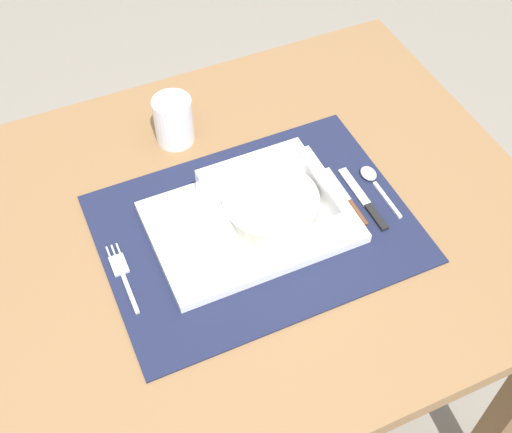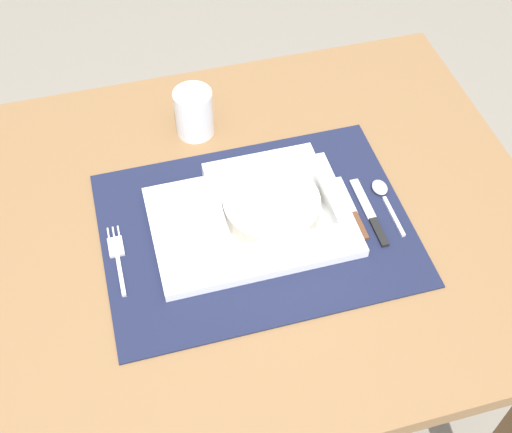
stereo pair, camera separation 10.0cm
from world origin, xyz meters
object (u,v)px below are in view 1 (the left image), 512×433
(dining_table, at_px, (235,264))
(fork, at_px, (122,273))
(butter_knife, at_px, (366,202))
(bread_knife, at_px, (347,200))
(porridge_bowl, at_px, (271,207))
(spoon, at_px, (373,180))
(drinking_glass, at_px, (174,123))

(dining_table, relative_size, fork, 7.54)
(fork, distance_m, butter_knife, 0.39)
(fork, distance_m, bread_knife, 0.36)
(porridge_bowl, xyz_separation_m, butter_knife, (0.15, -0.03, -0.04))
(porridge_bowl, bearing_deg, bread_knife, -4.31)
(fork, xyz_separation_m, butter_knife, (0.39, -0.03, 0.00))
(porridge_bowl, relative_size, fork, 1.35)
(porridge_bowl, relative_size, spoon, 1.55)
(porridge_bowl, relative_size, bread_knife, 1.30)
(butter_knife, height_order, drinking_glass, drinking_glass)
(fork, xyz_separation_m, spoon, (0.42, 0.01, 0.00))
(dining_table, height_order, porridge_bowl, porridge_bowl)
(dining_table, bearing_deg, bread_knife, -10.30)
(butter_knife, distance_m, drinking_glass, 0.34)
(butter_knife, bearing_deg, dining_table, 165.01)
(spoon, bearing_deg, butter_knife, -135.78)
(spoon, bearing_deg, drinking_glass, 136.38)
(fork, relative_size, spoon, 1.15)
(fork, height_order, spoon, spoon)
(porridge_bowl, distance_m, bread_knife, 0.13)
(fork, height_order, drinking_glass, drinking_glass)
(dining_table, relative_size, butter_knife, 7.00)
(porridge_bowl, height_order, drinking_glass, drinking_glass)
(bread_knife, bearing_deg, porridge_bowl, 178.07)
(porridge_bowl, height_order, fork, porridge_bowl)
(drinking_glass, bearing_deg, butter_knife, -49.70)
(butter_knife, distance_m, bread_knife, 0.03)
(butter_knife, bearing_deg, spoon, 44.90)
(drinking_glass, bearing_deg, spoon, -41.57)
(dining_table, distance_m, fork, 0.22)
(butter_knife, height_order, bread_knife, same)
(porridge_bowl, bearing_deg, fork, 179.36)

